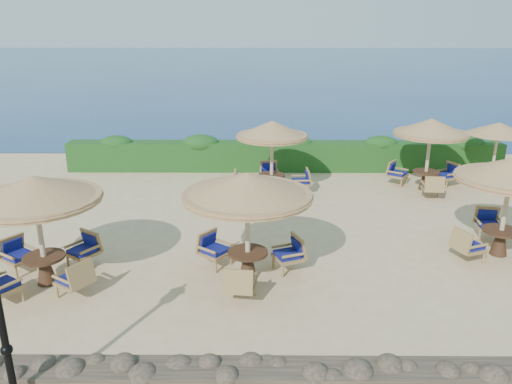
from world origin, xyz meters
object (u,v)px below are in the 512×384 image
Objects in this scene: cafe_set_4 at (430,140)px; cafe_set_2 at (509,187)px; cafe_set_3 at (272,146)px; lamp_post at (3,330)px; cafe_set_1 at (247,202)px; extra_parasol at (499,129)px; cafe_set_0 at (37,209)px.

cafe_set_2 is at bearing -87.74° from cafe_set_4.
lamp_post is at bearing -111.04° from cafe_set_3.
lamp_post is at bearing -127.87° from cafe_set_1.
cafe_set_0 reaches higher than extra_parasol.
cafe_set_1 is 6.47m from cafe_set_3.
cafe_set_0 is 13.26m from cafe_set_4.
cafe_set_4 is (-2.71, -0.61, -0.30)m from extra_parasol.
lamp_post is 1.17× the size of cafe_set_3.
cafe_set_0 and cafe_set_3 have the same top height.
cafe_set_2 is 5.55m from cafe_set_4.
cafe_set_0 is 8.65m from cafe_set_3.
cafe_set_0 is at bearing -129.03° from cafe_set_3.
cafe_set_2 is 0.99× the size of cafe_set_3.
cafe_set_4 is (11.14, 7.19, 0.01)m from cafe_set_0.
cafe_set_0 is 1.07× the size of cafe_set_4.
lamp_post is 11.69m from cafe_set_3.
cafe_set_2 and cafe_set_4 have the same top height.
cafe_set_2 is 1.02× the size of cafe_set_4.
extra_parasol is 0.85× the size of cafe_set_3.
extra_parasol is at bearing 43.60° from lamp_post.
cafe_set_1 and cafe_set_3 have the same top height.
cafe_set_3 reaches higher than extra_parasol.
cafe_set_3 is at bearing 68.96° from lamp_post.
cafe_set_0 and cafe_set_4 have the same top height.
cafe_set_2 is (11.36, 1.65, 0.04)m from cafe_set_0.
cafe_set_1 and cafe_set_2 have the same top height.
cafe_set_2 is (10.11, 5.84, 0.35)m from lamp_post.
cafe_set_1 is at bearing -96.30° from cafe_set_3.
cafe_set_3 and cafe_set_4 have the same top height.
cafe_set_1 is at bearing 52.13° from lamp_post.
extra_parasol is at bearing 12.77° from cafe_set_4.
lamp_post is 17.41m from extra_parasol.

